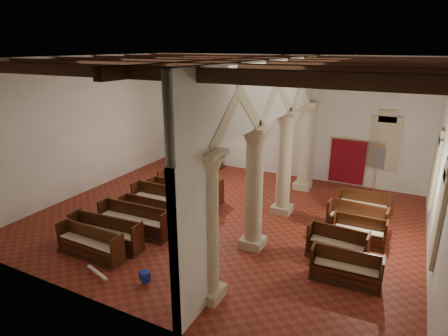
% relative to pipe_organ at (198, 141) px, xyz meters
% --- Properties ---
extents(floor, '(14.00, 14.00, 0.00)m').
position_rel_pipe_organ_xyz_m(floor, '(4.50, -5.50, -1.37)').
color(floor, maroon).
rests_on(floor, ground).
extents(ceiling, '(14.00, 14.00, 0.00)m').
position_rel_pipe_organ_xyz_m(ceiling, '(4.50, -5.50, 4.63)').
color(ceiling, black).
rests_on(ceiling, wall_back).
extents(wall_back, '(14.00, 0.02, 6.00)m').
position_rel_pipe_organ_xyz_m(wall_back, '(4.50, 0.50, 1.63)').
color(wall_back, beige).
rests_on(wall_back, floor).
extents(wall_front, '(14.00, 0.02, 6.00)m').
position_rel_pipe_organ_xyz_m(wall_front, '(4.50, -11.50, 1.63)').
color(wall_front, beige).
rests_on(wall_front, floor).
extents(wall_left, '(0.02, 12.00, 6.00)m').
position_rel_pipe_organ_xyz_m(wall_left, '(-2.50, -5.50, 1.63)').
color(wall_left, beige).
rests_on(wall_left, floor).
extents(wall_right, '(0.02, 12.00, 6.00)m').
position_rel_pipe_organ_xyz_m(wall_right, '(11.50, -5.50, 1.63)').
color(wall_right, beige).
rests_on(wall_right, floor).
extents(ceiling_beams, '(13.80, 11.80, 0.30)m').
position_rel_pipe_organ_xyz_m(ceiling_beams, '(4.50, -5.50, 4.45)').
color(ceiling_beams, '#371E11').
rests_on(ceiling_beams, wall_back).
extents(arcade, '(0.90, 11.90, 6.00)m').
position_rel_pipe_organ_xyz_m(arcade, '(6.30, -5.50, 2.19)').
color(arcade, beige).
rests_on(arcade, floor).
extents(window_right_a, '(0.03, 1.00, 2.20)m').
position_rel_pipe_organ_xyz_m(window_right_a, '(11.48, -7.00, 0.83)').
color(window_right_a, '#387E5B').
rests_on(window_right_a, wall_right).
extents(window_right_b, '(0.03, 1.00, 2.20)m').
position_rel_pipe_organ_xyz_m(window_right_b, '(11.48, -3.00, 0.83)').
color(window_right_b, '#387E5B').
rests_on(window_right_b, wall_right).
extents(window_back, '(1.00, 0.03, 2.20)m').
position_rel_pipe_organ_xyz_m(window_back, '(9.50, 0.48, 0.83)').
color(window_back, '#387E5B').
rests_on(window_back, wall_back).
extents(pipe_organ, '(2.10, 0.85, 4.40)m').
position_rel_pipe_organ_xyz_m(pipe_organ, '(0.00, 0.00, 0.00)').
color(pipe_organ, '#371E11').
rests_on(pipe_organ, floor).
extents(lectern, '(0.50, 0.51, 1.22)m').
position_rel_pipe_organ_xyz_m(lectern, '(1.40, -0.01, -0.87)').
color(lectern, '#3B2813').
rests_on(lectern, floor).
extents(dossal_curtain, '(1.80, 0.07, 2.17)m').
position_rel_pipe_organ_xyz_m(dossal_curtain, '(8.00, 0.42, -0.21)').
color(dossal_curtain, maroon).
rests_on(dossal_curtain, floor).
extents(processional_banner, '(0.57, 0.73, 2.50)m').
position_rel_pipe_organ_xyz_m(processional_banner, '(9.41, -0.92, -0.56)').
color(processional_banner, '#371E11').
rests_on(processional_banner, floor).
extents(hymnal_box_a, '(0.35, 0.32, 0.28)m').
position_rel_pipe_organ_xyz_m(hymnal_box_a, '(4.41, -10.31, -1.13)').
color(hymnal_box_a, navy).
rests_on(hymnal_box_a, floor).
extents(hymnal_box_b, '(0.32, 0.28, 0.28)m').
position_rel_pipe_organ_xyz_m(hymnal_box_b, '(3.25, -8.16, -1.13)').
color(hymnal_box_b, '#152195').
rests_on(hymnal_box_b, floor).
extents(hymnal_box_c, '(0.35, 0.31, 0.31)m').
position_rel_pipe_organ_xyz_m(hymnal_box_c, '(2.99, -6.82, -1.12)').
color(hymnal_box_c, '#162F9A').
rests_on(hymnal_box_c, floor).
extents(tube_heater_a, '(0.97, 0.36, 0.10)m').
position_rel_pipe_organ_xyz_m(tube_heater_a, '(2.99, -10.69, -1.21)').
color(tube_heater_a, silver).
rests_on(tube_heater_a, floor).
extents(tube_heater_b, '(1.12, 0.30, 0.11)m').
position_rel_pipe_organ_xyz_m(tube_heater_b, '(1.16, -9.85, -1.21)').
color(tube_heater_b, white).
rests_on(tube_heater_b, floor).
extents(nave_pew_0, '(2.43, 0.69, 0.97)m').
position_rel_pipe_organ_xyz_m(nave_pew_0, '(1.95, -9.92, -1.05)').
color(nave_pew_0, '#371E11').
rests_on(nave_pew_0, floor).
extents(nave_pew_1, '(2.68, 0.86, 1.03)m').
position_rel_pipe_organ_xyz_m(nave_pew_1, '(1.95, -9.22, -1.03)').
color(nave_pew_1, '#371E11').
rests_on(nave_pew_1, floor).
extents(nave_pew_2, '(2.79, 0.81, 1.06)m').
position_rel_pipe_organ_xyz_m(nave_pew_2, '(2.18, -8.07, -1.02)').
color(nave_pew_2, '#371E11').
rests_on(nave_pew_2, floor).
extents(nave_pew_3, '(2.94, 0.67, 0.95)m').
position_rel_pipe_organ_xyz_m(nave_pew_3, '(2.40, -7.17, -1.06)').
color(nave_pew_3, '#371E11').
rests_on(nave_pew_3, floor).
extents(nave_pew_4, '(3.13, 0.77, 1.09)m').
position_rel_pipe_organ_xyz_m(nave_pew_4, '(2.24, -6.15, -1.01)').
color(nave_pew_4, '#371E11').
rests_on(nave_pew_4, floor).
extents(nave_pew_5, '(3.17, 0.72, 1.02)m').
position_rel_pipe_organ_xyz_m(nave_pew_5, '(2.39, -5.26, -1.04)').
color(nave_pew_5, '#371E11').
rests_on(nave_pew_5, floor).
extents(nave_pew_6, '(3.07, 0.80, 1.09)m').
position_rel_pipe_organ_xyz_m(nave_pew_6, '(2.24, -4.45, -1.01)').
color(nave_pew_6, '#371E11').
rests_on(nave_pew_6, floor).
extents(aisle_pew_0, '(1.97, 0.73, 0.96)m').
position_rel_pipe_organ_xyz_m(aisle_pew_0, '(9.41, -7.66, -1.05)').
color(aisle_pew_0, '#371E11').
rests_on(aisle_pew_0, floor).
extents(aisle_pew_1, '(1.86, 0.78, 1.04)m').
position_rel_pipe_organ_xyz_m(aisle_pew_1, '(8.94, -6.52, -1.02)').
color(aisle_pew_1, '#371E11').
rests_on(aisle_pew_1, floor).
extents(aisle_pew_2, '(1.75, 0.67, 0.97)m').
position_rel_pipe_organ_xyz_m(aisle_pew_2, '(9.41, -5.23, -1.04)').
color(aisle_pew_2, '#371E11').
rests_on(aisle_pew_2, floor).
extents(aisle_pew_3, '(2.03, 0.85, 1.13)m').
position_rel_pipe_organ_xyz_m(aisle_pew_3, '(9.22, -4.56, -0.99)').
color(aisle_pew_3, '#371E11').
rests_on(aisle_pew_3, floor).
extents(aisle_pew_4, '(1.89, 0.76, 1.09)m').
position_rel_pipe_organ_xyz_m(aisle_pew_4, '(9.25, -3.05, -1.00)').
color(aisle_pew_4, '#371E11').
rests_on(aisle_pew_4, floor).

